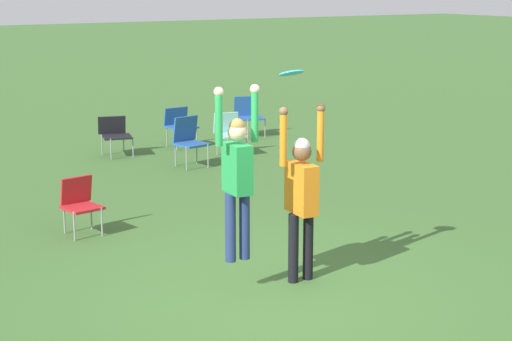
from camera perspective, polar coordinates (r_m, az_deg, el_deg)
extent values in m
plane|color=#3D662D|center=(9.65, 1.30, -8.24)|extent=(120.00, 120.00, 0.00)
cylinder|color=navy|center=(9.45, -1.71, -3.84)|extent=(0.12, 0.12, 0.77)
cylinder|color=navy|center=(9.54, -0.77, -3.68)|extent=(0.12, 0.12, 0.77)
cube|color=green|center=(9.33, -1.26, 0.15)|extent=(0.24, 0.42, 0.55)
sphere|color=beige|center=(9.25, -1.27, 2.60)|extent=(0.21, 0.21, 0.21)
sphere|color=olive|center=(9.24, -1.27, 2.95)|extent=(0.18, 0.18, 0.18)
cylinder|color=green|center=(9.12, -2.49, 3.46)|extent=(0.08, 0.08, 0.58)
sphere|color=beige|center=(9.08, -2.51, 5.27)|extent=(0.10, 0.10, 0.10)
cylinder|color=green|center=(9.34, -0.08, 3.69)|extent=(0.08, 0.08, 0.58)
sphere|color=beige|center=(9.30, -0.08, 5.46)|extent=(0.10, 0.10, 0.10)
cylinder|color=black|center=(9.90, 2.51, -5.20)|extent=(0.12, 0.12, 0.82)
cylinder|color=black|center=(10.01, 3.49, -5.01)|extent=(0.12, 0.12, 0.82)
cube|color=orange|center=(9.77, 3.05, -1.19)|extent=(0.24, 0.48, 0.58)
sphere|color=brown|center=(9.67, 3.08, 1.27)|extent=(0.22, 0.22, 0.22)
sphere|color=#B7B2AD|center=(9.66, 3.08, 1.63)|extent=(0.19, 0.19, 0.19)
cylinder|color=orange|center=(9.50, 1.83, 2.11)|extent=(0.08, 0.08, 0.61)
sphere|color=brown|center=(9.45, 1.84, 3.94)|extent=(0.10, 0.10, 0.10)
cylinder|color=orange|center=(9.79, 4.32, 2.39)|extent=(0.08, 0.08, 0.61)
sphere|color=brown|center=(9.74, 4.35, 4.17)|extent=(0.10, 0.10, 0.10)
cylinder|color=#2D9EDB|center=(9.34, 2.38, 6.52)|extent=(0.27, 0.26, 0.09)
cylinder|color=gray|center=(17.68, -5.31, 2.07)|extent=(0.02, 0.02, 0.45)
cylinder|color=gray|center=(17.88, -3.98, 2.22)|extent=(0.02, 0.02, 0.45)
cylinder|color=gray|center=(18.09, -5.97, 2.30)|extent=(0.02, 0.02, 0.45)
cylinder|color=gray|center=(18.29, -4.66, 2.44)|extent=(0.02, 0.02, 0.45)
cube|color=#235193|center=(17.95, -4.99, 2.91)|extent=(0.59, 0.59, 0.04)
cube|color=#235193|center=(18.14, -5.37, 3.65)|extent=(0.55, 0.14, 0.37)
cylinder|color=gray|center=(16.92, -9.64, 1.41)|extent=(0.02, 0.02, 0.41)
cylinder|color=gray|center=(17.09, -8.20, 1.57)|extent=(0.02, 0.02, 0.41)
cylinder|color=gray|center=(17.34, -10.22, 1.66)|extent=(0.02, 0.02, 0.41)
cylinder|color=gray|center=(17.51, -8.81, 1.82)|extent=(0.02, 0.02, 0.41)
cube|color=black|center=(17.18, -9.24, 2.24)|extent=(0.67, 0.67, 0.04)
cube|color=black|center=(17.38, -9.59, 3.01)|extent=(0.55, 0.24, 0.36)
cylinder|color=gray|center=(15.75, -4.66, 0.80)|extent=(0.02, 0.02, 0.46)
cylinder|color=gray|center=(15.96, -3.22, 0.98)|extent=(0.02, 0.02, 0.46)
cylinder|color=gray|center=(16.15, -5.39, 1.08)|extent=(0.02, 0.02, 0.46)
cylinder|color=gray|center=(16.35, -3.97, 1.25)|extent=(0.02, 0.02, 0.46)
cube|color=#235193|center=(16.01, -4.32, 1.76)|extent=(0.63, 0.63, 0.04)
cube|color=#235193|center=(16.18, -4.74, 2.80)|extent=(0.54, 0.23, 0.48)
cylinder|color=gray|center=(11.75, -12.02, -3.65)|extent=(0.02, 0.02, 0.40)
cylinder|color=gray|center=(11.88, -10.24, -3.40)|extent=(0.02, 0.02, 0.40)
cylinder|color=gray|center=(12.11, -12.66, -3.20)|extent=(0.02, 0.02, 0.40)
cylinder|color=gray|center=(12.23, -10.92, -2.96)|extent=(0.02, 0.02, 0.40)
cube|color=#B21E23|center=(11.94, -11.50, -2.45)|extent=(0.53, 0.53, 0.04)
cube|color=#B21E23|center=(12.09, -11.89, -1.27)|extent=(0.47, 0.18, 0.38)
cylinder|color=gray|center=(16.76, -1.90, 1.51)|extent=(0.02, 0.02, 0.43)
cylinder|color=gray|center=(16.97, -0.65, 1.65)|extent=(0.02, 0.02, 0.43)
cylinder|color=gray|center=(17.13, -2.60, 1.74)|extent=(0.02, 0.02, 0.43)
cylinder|color=gray|center=(17.33, -1.38, 1.88)|extent=(0.02, 0.02, 0.43)
cube|color=#8CC6C1|center=(17.01, -1.64, 2.35)|extent=(0.58, 0.58, 0.04)
cube|color=#8CC6C1|center=(17.17, -2.03, 3.21)|extent=(0.51, 0.19, 0.42)
cylinder|color=gray|center=(18.85, -0.55, 2.77)|extent=(0.02, 0.02, 0.44)
cylinder|color=gray|center=(19.08, 0.61, 2.89)|extent=(0.02, 0.02, 0.44)
cylinder|color=gray|center=(19.23, -1.24, 2.96)|extent=(0.02, 0.02, 0.44)
cylinder|color=gray|center=(19.46, -0.10, 3.08)|extent=(0.02, 0.02, 0.44)
cube|color=#235193|center=(19.12, -0.32, 3.52)|extent=(0.66, 0.66, 0.04)
cube|color=#235193|center=(19.29, -0.70, 4.33)|extent=(0.54, 0.27, 0.45)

